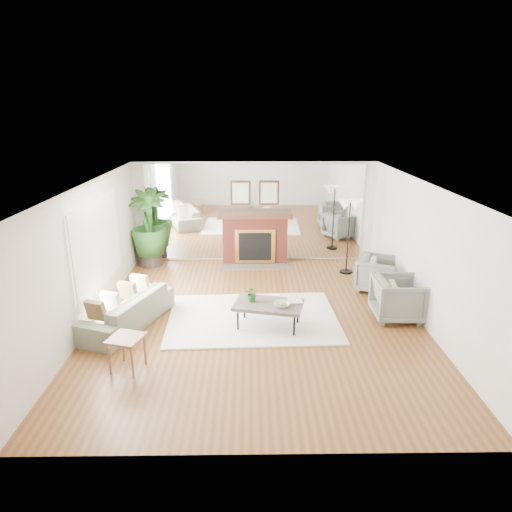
{
  "coord_description": "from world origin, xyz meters",
  "views": [
    {
      "loc": [
        -0.13,
        -7.72,
        3.75
      ],
      "look_at": [
        -0.01,
        0.6,
        1.04
      ],
      "focal_mm": 32.0,
      "sensor_mm": 36.0,
      "label": 1
    }
  ],
  "objects_px": {
    "coffee_table": "(268,305)",
    "potted_ficus": "(148,225)",
    "armchair_back": "(378,274)",
    "fireplace": "(255,237)",
    "sofa": "(127,310)",
    "side_table": "(126,342)",
    "armchair_front": "(398,298)",
    "floor_lamp": "(350,211)"
  },
  "relations": [
    {
      "from": "armchair_back",
      "to": "armchair_front",
      "type": "bearing_deg",
      "value": -153.14
    },
    {
      "from": "armchair_back",
      "to": "armchair_front",
      "type": "distance_m",
      "value": 1.36
    },
    {
      "from": "armchair_back",
      "to": "side_table",
      "type": "height_order",
      "value": "armchair_back"
    },
    {
      "from": "floor_lamp",
      "to": "coffee_table",
      "type": "bearing_deg",
      "value": -124.66
    },
    {
      "from": "armchair_front",
      "to": "floor_lamp",
      "type": "height_order",
      "value": "floor_lamp"
    },
    {
      "from": "fireplace",
      "to": "coffee_table",
      "type": "bearing_deg",
      "value": -86.93
    },
    {
      "from": "armchair_front",
      "to": "side_table",
      "type": "height_order",
      "value": "armchair_front"
    },
    {
      "from": "armchair_back",
      "to": "side_table",
      "type": "distance_m",
      "value": 5.48
    },
    {
      "from": "side_table",
      "to": "floor_lamp",
      "type": "height_order",
      "value": "floor_lamp"
    },
    {
      "from": "armchair_front",
      "to": "potted_ficus",
      "type": "xyz_separation_m",
      "value": [
        -5.2,
        3.11,
        0.62
      ]
    },
    {
      "from": "sofa",
      "to": "floor_lamp",
      "type": "relative_size",
      "value": 1.15
    },
    {
      "from": "coffee_table",
      "to": "armchair_back",
      "type": "xyz_separation_m",
      "value": [
        2.4,
        1.72,
        -0.06
      ]
    },
    {
      "from": "fireplace",
      "to": "potted_ficus",
      "type": "distance_m",
      "value": 2.63
    },
    {
      "from": "coffee_table",
      "to": "potted_ficus",
      "type": "bearing_deg",
      "value": 128.82
    },
    {
      "from": "coffee_table",
      "to": "floor_lamp",
      "type": "xyz_separation_m",
      "value": [
        1.97,
        2.85,
        1.07
      ]
    },
    {
      "from": "floor_lamp",
      "to": "potted_ficus",
      "type": "bearing_deg",
      "value": 172.52
    },
    {
      "from": "sofa",
      "to": "side_table",
      "type": "relative_size",
      "value": 3.51
    },
    {
      "from": "potted_ficus",
      "to": "floor_lamp",
      "type": "relative_size",
      "value": 1.08
    },
    {
      "from": "armchair_back",
      "to": "floor_lamp",
      "type": "bearing_deg",
      "value": 47.63
    },
    {
      "from": "fireplace",
      "to": "potted_ficus",
      "type": "xyz_separation_m",
      "value": [
        -2.6,
        -0.16,
        0.36
      ]
    },
    {
      "from": "fireplace",
      "to": "coffee_table",
      "type": "height_order",
      "value": "fireplace"
    },
    {
      "from": "armchair_back",
      "to": "fireplace",
      "type": "bearing_deg",
      "value": 80.31
    },
    {
      "from": "sofa",
      "to": "armchair_back",
      "type": "distance_m",
      "value": 5.19
    },
    {
      "from": "fireplace",
      "to": "armchair_front",
      "type": "distance_m",
      "value": 4.19
    },
    {
      "from": "coffee_table",
      "to": "potted_ficus",
      "type": "relative_size",
      "value": 0.69
    },
    {
      "from": "armchair_front",
      "to": "floor_lamp",
      "type": "bearing_deg",
      "value": 11.08
    },
    {
      "from": "fireplace",
      "to": "armchair_front",
      "type": "relative_size",
      "value": 2.34
    },
    {
      "from": "coffee_table",
      "to": "floor_lamp",
      "type": "height_order",
      "value": "floor_lamp"
    },
    {
      "from": "sofa",
      "to": "potted_ficus",
      "type": "distance_m",
      "value": 3.42
    },
    {
      "from": "armchair_front",
      "to": "potted_ficus",
      "type": "relative_size",
      "value": 0.46
    },
    {
      "from": "fireplace",
      "to": "floor_lamp",
      "type": "height_order",
      "value": "fireplace"
    },
    {
      "from": "fireplace",
      "to": "side_table",
      "type": "height_order",
      "value": "fireplace"
    },
    {
      "from": "side_table",
      "to": "floor_lamp",
      "type": "xyz_separation_m",
      "value": [
        4.13,
        4.16,
        1.06
      ]
    },
    {
      "from": "fireplace",
      "to": "armchair_back",
      "type": "relative_size",
      "value": 2.49
    },
    {
      "from": "fireplace",
      "to": "armchair_back",
      "type": "height_order",
      "value": "fireplace"
    },
    {
      "from": "armchair_front",
      "to": "side_table",
      "type": "distance_m",
      "value": 4.86
    },
    {
      "from": "coffee_table",
      "to": "potted_ficus",
      "type": "distance_m",
      "value": 4.5
    },
    {
      "from": "potted_ficus",
      "to": "floor_lamp",
      "type": "xyz_separation_m",
      "value": [
        4.76,
        -0.63,
        0.49
      ]
    },
    {
      "from": "armchair_back",
      "to": "side_table",
      "type": "bearing_deg",
      "value": 150.35
    },
    {
      "from": "armchair_front",
      "to": "potted_ficus",
      "type": "bearing_deg",
      "value": 60.24
    },
    {
      "from": "armchair_front",
      "to": "side_table",
      "type": "relative_size",
      "value": 1.51
    },
    {
      "from": "coffee_table",
      "to": "armchair_front",
      "type": "bearing_deg",
      "value": 8.56
    }
  ]
}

